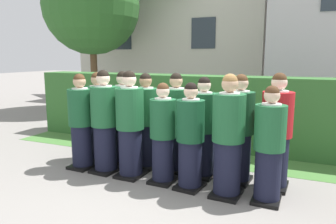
# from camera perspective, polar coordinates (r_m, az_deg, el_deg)

# --- Properties ---
(ground_plane) EXTENTS (60.00, 60.00, 0.00)m
(ground_plane) POSITION_cam_1_polar(r_m,az_deg,el_deg) (5.06, -1.20, -12.26)
(ground_plane) COLOR gray
(student_front_row_0) EXTENTS (0.42, 0.48, 1.62)m
(student_front_row_0) POSITION_cam_1_polar(r_m,az_deg,el_deg) (5.66, -15.14, -2.02)
(student_front_row_0) COLOR black
(student_front_row_0) RESTS_ON ground
(student_front_row_1) EXTENTS (0.44, 0.52, 1.69)m
(student_front_row_1) POSITION_cam_1_polar(r_m,az_deg,el_deg) (5.37, -11.19, -2.12)
(student_front_row_1) COLOR black
(student_front_row_1) RESTS_ON ground
(student_front_row_2) EXTENTS (0.44, 0.53, 1.69)m
(student_front_row_2) POSITION_cam_1_polar(r_m,az_deg,el_deg) (5.09, -6.75, -2.66)
(student_front_row_2) COLOR black
(student_front_row_2) RESTS_ON ground
(student_front_row_3) EXTENTS (0.40, 0.45, 1.53)m
(student_front_row_3) POSITION_cam_1_polar(r_m,az_deg,el_deg) (4.84, -0.89, -4.27)
(student_front_row_3) COLOR black
(student_front_row_3) RESTS_ON ground
(student_front_row_4) EXTENTS (0.41, 0.48, 1.55)m
(student_front_row_4) POSITION_cam_1_polar(r_m,az_deg,el_deg) (4.62, 4.00, -4.84)
(student_front_row_4) COLOR black
(student_front_row_4) RESTS_ON ground
(student_front_row_5) EXTENTS (0.44, 0.50, 1.69)m
(student_front_row_5) POSITION_cam_1_polar(r_m,az_deg,el_deg) (4.42, 10.63, -4.76)
(student_front_row_5) COLOR black
(student_front_row_5) RESTS_ON ground
(student_front_row_6) EXTENTS (0.40, 0.45, 1.55)m
(student_front_row_6) POSITION_cam_1_polar(r_m,az_deg,el_deg) (4.38, 17.52, -6.11)
(student_front_row_6) COLOR black
(student_front_row_6) RESTS_ON ground
(student_rear_row_0) EXTENTS (0.42, 0.52, 1.63)m
(student_rear_row_0) POSITION_cam_1_polar(r_m,az_deg,el_deg) (6.07, -12.30, -1.11)
(student_rear_row_0) COLOR black
(student_rear_row_0) RESTS_ON ground
(student_rear_row_1) EXTENTS (0.44, 0.52, 1.65)m
(student_rear_row_1) POSITION_cam_1_polar(r_m,az_deg,el_deg) (5.79, -7.92, -1.36)
(student_rear_row_1) COLOR black
(student_rear_row_1) RESTS_ON ground
(student_rear_row_2) EXTENTS (0.42, 0.48, 1.63)m
(student_rear_row_2) POSITION_cam_1_polar(r_m,az_deg,el_deg) (5.52, -3.92, -1.96)
(student_rear_row_2) COLOR black
(student_rear_row_2) RESTS_ON ground
(student_rear_row_3) EXTENTS (0.43, 0.49, 1.65)m
(student_rear_row_3) POSITION_cam_1_polar(r_m,az_deg,el_deg) (5.31, 1.41, -2.34)
(student_rear_row_3) COLOR black
(student_rear_row_3) RESTS_ON ground
(student_rear_row_4) EXTENTS (0.42, 0.47, 1.60)m
(student_rear_row_4) POSITION_cam_1_polar(r_m,az_deg,el_deg) (5.09, 6.31, -3.20)
(student_rear_row_4) COLOR black
(student_rear_row_4) RESTS_ON ground
(student_rear_row_5) EXTENTS (0.43, 0.54, 1.65)m
(student_rear_row_5) POSITION_cam_1_polar(r_m,az_deg,el_deg) (4.96, 12.54, -3.42)
(student_rear_row_5) COLOR black
(student_rear_row_5) RESTS_ON ground
(student_in_red_blazer) EXTENTS (0.44, 0.50, 1.69)m
(student_in_red_blazer) POSITION_cam_1_polar(r_m,az_deg,el_deg) (4.87, 18.69, -3.77)
(student_in_red_blazer) COLOR black
(student_in_red_blazer) RESTS_ON ground
(hedge) EXTENTS (8.16, 0.70, 1.51)m
(hedge) POSITION_cam_1_polar(r_m,az_deg,el_deg) (6.87, 6.56, 0.16)
(hedge) COLOR #33662D
(hedge) RESTS_ON ground
(school_building_annex) EXTENTS (8.13, 4.59, 6.71)m
(school_building_annex) POSITION_cam_1_polar(r_m,az_deg,el_deg) (14.69, 2.32, 15.90)
(school_building_annex) COLOR beige
(school_building_annex) RESTS_ON ground
(oak_tree_left) EXTENTS (3.29, 3.29, 5.25)m
(oak_tree_left) POSITION_cam_1_polar(r_m,az_deg,el_deg) (11.84, -13.44, 17.80)
(oak_tree_left) COLOR brown
(oak_tree_left) RESTS_ON ground
(lawn_strip) EXTENTS (8.16, 0.90, 0.01)m
(lawn_strip) POSITION_cam_1_polar(r_m,az_deg,el_deg) (6.31, 4.27, -7.71)
(lawn_strip) COLOR #477A38
(lawn_strip) RESTS_ON ground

